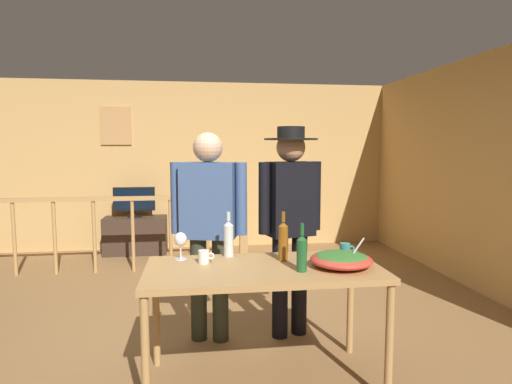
% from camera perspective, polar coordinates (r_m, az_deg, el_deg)
% --- Properties ---
extents(ground_plane, '(8.57, 8.57, 0.00)m').
position_cam_1_polar(ground_plane, '(3.88, -6.47, -17.99)').
color(ground_plane, olive).
extents(back_wall, '(5.99, 0.10, 2.57)m').
position_cam_1_polar(back_wall, '(6.85, -7.34, 3.46)').
color(back_wall, tan).
rests_on(back_wall, ground_plane).
extents(side_wall_right, '(0.10, 4.94, 2.57)m').
position_cam_1_polar(side_wall_right, '(5.48, 26.12, 2.32)').
color(side_wall_right, tan).
rests_on(side_wall_right, ground_plane).
extents(framed_picture, '(0.45, 0.03, 0.57)m').
position_cam_1_polar(framed_picture, '(6.89, -17.98, 8.31)').
color(framed_picture, tan).
extents(stair_railing, '(3.37, 0.10, 1.01)m').
position_cam_1_polar(stair_railing, '(5.64, -13.68, -3.90)').
color(stair_railing, '#B2844C').
rests_on(stair_railing, ground_plane).
extents(tv_console, '(0.90, 0.40, 0.55)m').
position_cam_1_polar(tv_console, '(6.68, -15.59, -5.50)').
color(tv_console, '#38281E').
rests_on(tv_console, ground_plane).
extents(flat_screen_tv, '(0.59, 0.12, 0.44)m').
position_cam_1_polar(flat_screen_tv, '(6.57, -15.75, -0.97)').
color(flat_screen_tv, black).
rests_on(flat_screen_tv, tv_console).
extents(serving_table, '(1.53, 0.75, 0.79)m').
position_cam_1_polar(serving_table, '(2.88, 0.99, -11.28)').
color(serving_table, '#B2844C').
rests_on(serving_table, ground_plane).
extents(salad_bowl, '(0.41, 0.41, 0.21)m').
position_cam_1_polar(salad_bowl, '(2.90, 11.19, -8.66)').
color(salad_bowl, '#CC3D2D').
rests_on(salad_bowl, serving_table).
extents(wine_glass, '(0.09, 0.09, 0.19)m').
position_cam_1_polar(wine_glass, '(3.05, -9.92, -6.29)').
color(wine_glass, silver).
rests_on(wine_glass, serving_table).
extents(wine_bottle_amber, '(0.07, 0.07, 0.34)m').
position_cam_1_polar(wine_bottle_amber, '(2.99, 3.60, -6.38)').
color(wine_bottle_amber, brown).
rests_on(wine_bottle_amber, serving_table).
extents(wine_bottle_clear, '(0.07, 0.07, 0.32)m').
position_cam_1_polar(wine_bottle_clear, '(3.10, -3.64, -6.05)').
color(wine_bottle_clear, silver).
rests_on(wine_bottle_clear, serving_table).
extents(wine_bottle_green, '(0.07, 0.07, 0.31)m').
position_cam_1_polar(wine_bottle_green, '(2.74, 6.06, -7.91)').
color(wine_bottle_green, '#1E5628').
rests_on(wine_bottle_green, serving_table).
extents(mug_teal, '(0.11, 0.07, 0.09)m').
position_cam_1_polar(mug_teal, '(3.18, 11.68, -7.45)').
color(mug_teal, teal).
rests_on(mug_teal, serving_table).
extents(mug_white, '(0.11, 0.07, 0.09)m').
position_cam_1_polar(mug_white, '(2.95, -6.86, -8.48)').
color(mug_white, white).
rests_on(mug_white, serving_table).
extents(person_standing_left, '(0.60, 0.32, 1.68)m').
position_cam_1_polar(person_standing_left, '(3.47, -6.26, -3.44)').
color(person_standing_left, '#2D3323').
rests_on(person_standing_left, ground_plane).
extents(person_standing_right, '(0.54, 0.43, 1.73)m').
position_cam_1_polar(person_standing_right, '(3.54, 4.54, -2.65)').
color(person_standing_right, black).
rests_on(person_standing_right, ground_plane).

